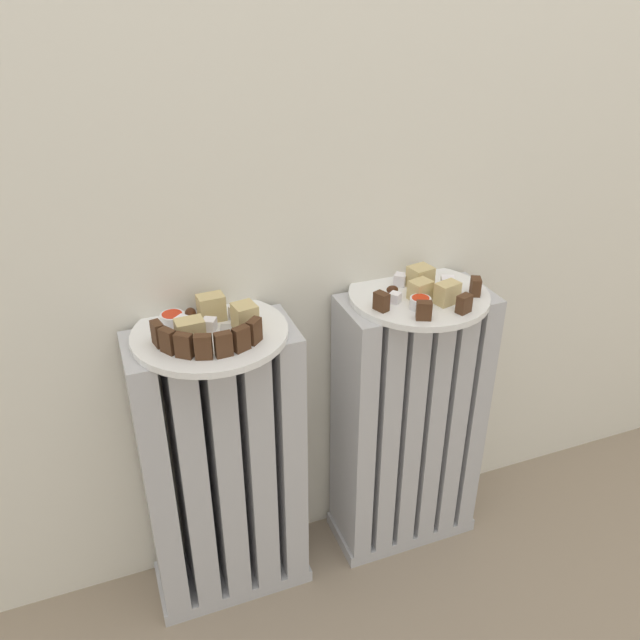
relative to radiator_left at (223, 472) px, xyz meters
name	(u,v)px	position (x,y,z in m)	size (l,w,h in m)	color
radiator_left	(223,472)	(0.00, 0.00, 0.00)	(0.31, 0.15, 0.61)	#B2B2B7
radiator_right	(408,426)	(0.41, 0.00, 0.00)	(0.31, 0.15, 0.61)	#B2B2B7
plate_left	(210,333)	(0.00, 0.00, 0.31)	(0.27, 0.27, 0.01)	white
plate_right	(419,295)	(0.41, 0.00, 0.31)	(0.27, 0.27, 0.01)	white
dark_cake_slice_left_0	(158,334)	(-0.09, -0.02, 0.34)	(0.03, 0.02, 0.04)	#472B19
dark_cake_slice_left_1	(168,341)	(-0.08, -0.05, 0.34)	(0.03, 0.02, 0.04)	#472B19
dark_cake_slice_left_2	(184,346)	(-0.06, -0.07, 0.34)	(0.03, 0.02, 0.04)	#472B19
dark_cake_slice_left_3	(203,347)	(-0.03, -0.09, 0.34)	(0.03, 0.02, 0.04)	#472B19
dark_cake_slice_left_4	(223,344)	(0.00, -0.09, 0.34)	(0.03, 0.02, 0.04)	#472B19
dark_cake_slice_left_5	(241,339)	(0.03, -0.08, 0.34)	(0.03, 0.02, 0.04)	#472B19
dark_cake_slice_left_6	(254,331)	(0.06, -0.07, 0.34)	(0.03, 0.02, 0.04)	#472B19
marble_cake_slice_left_0	(245,317)	(0.06, -0.02, 0.34)	(0.04, 0.04, 0.05)	tan
marble_cake_slice_left_1	(190,331)	(-0.04, -0.03, 0.34)	(0.05, 0.03, 0.04)	tan
marble_cake_slice_left_2	(211,308)	(0.01, 0.04, 0.34)	(0.05, 0.03, 0.05)	tan
turkish_delight_left_0	(209,325)	(0.00, 0.00, 0.33)	(0.02, 0.02, 0.02)	white
turkish_delight_left_1	(237,313)	(0.05, 0.02, 0.33)	(0.02, 0.02, 0.02)	white
turkish_delight_left_2	(183,325)	(-0.04, 0.01, 0.33)	(0.03, 0.03, 0.03)	white
medjool_date_left_0	(191,313)	(-0.02, 0.06, 0.33)	(0.03, 0.02, 0.02)	#3D1E0F
medjool_date_left_1	(224,338)	(0.01, -0.05, 0.33)	(0.02, 0.02, 0.02)	#3D1E0F
medjool_date_left_2	(201,308)	(0.00, 0.07, 0.33)	(0.02, 0.01, 0.01)	#3D1E0F
jam_bowl_left	(172,318)	(-0.06, 0.04, 0.33)	(0.04, 0.04, 0.02)	white
dark_cake_slice_right_0	(381,301)	(0.31, -0.04, 0.34)	(0.03, 0.02, 0.03)	#472B19
dark_cake_slice_right_1	(424,311)	(0.36, -0.10, 0.34)	(0.03, 0.02, 0.03)	#472B19
dark_cake_slice_right_2	(464,304)	(0.44, -0.10, 0.34)	(0.03, 0.02, 0.03)	#472B19
dark_cake_slice_right_3	(476,286)	(0.50, -0.04, 0.34)	(0.03, 0.02, 0.03)	#472B19
marble_cake_slice_right_0	(420,277)	(0.42, 0.02, 0.34)	(0.04, 0.04, 0.04)	tan
marble_cake_slice_right_1	(447,293)	(0.43, -0.06, 0.34)	(0.04, 0.03, 0.04)	tan
marble_cake_slice_right_2	(420,290)	(0.39, -0.02, 0.34)	(0.04, 0.03, 0.04)	tan
turkish_delight_right_0	(447,283)	(0.46, -0.01, 0.33)	(0.03, 0.03, 0.03)	white
turkish_delight_right_1	(395,298)	(0.34, -0.02, 0.33)	(0.02, 0.02, 0.02)	white
turkish_delight_right_2	(449,290)	(0.45, -0.03, 0.33)	(0.02, 0.02, 0.02)	white
turkish_delight_right_3	(400,280)	(0.39, 0.04, 0.33)	(0.02, 0.02, 0.02)	white
medjool_date_right_0	(418,271)	(0.44, 0.07, 0.33)	(0.03, 0.02, 0.01)	#3D1E0F
medjool_date_right_1	(392,290)	(0.36, 0.02, 0.33)	(0.02, 0.02, 0.02)	#3D1E0F
jam_bowl_right	(420,302)	(0.38, -0.06, 0.33)	(0.04, 0.04, 0.02)	white
fork	(225,336)	(0.02, -0.03, 0.32)	(0.04, 0.09, 0.00)	#B7B7BC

